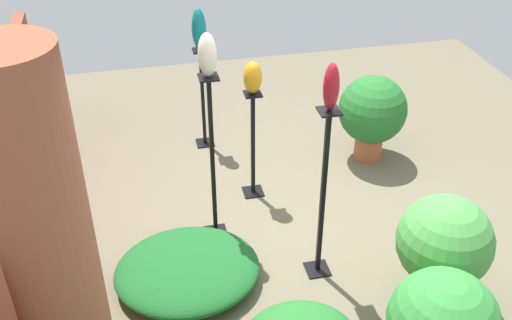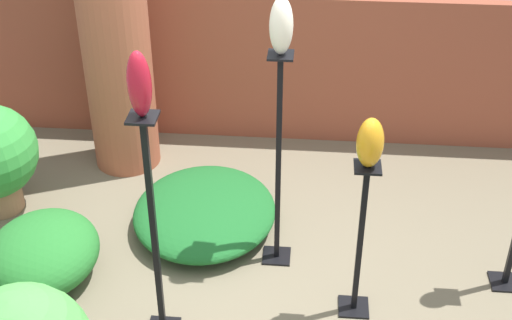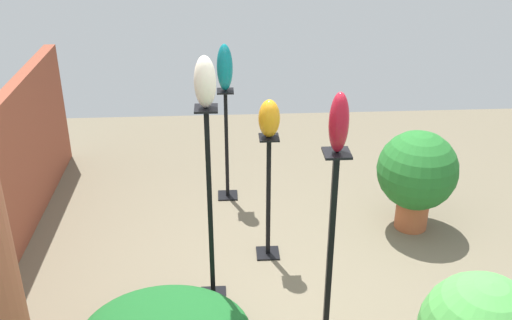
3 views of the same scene
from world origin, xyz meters
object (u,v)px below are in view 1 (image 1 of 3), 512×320
art_vase_amber (253,78)px  potted_plant_front_right (444,244)px  pedestal_ivory (213,167)px  art_vase_teal (199,29)px  pedestal_amber (253,150)px  pedestal_teal (203,103)px  brick_pillar (48,245)px  art_vase_ivory (207,55)px  art_vase_ruby (331,87)px  pedestal_ruby (322,203)px  potted_plant_walkway_edge (372,112)px

art_vase_amber → potted_plant_front_right: 2.18m
pedestal_ivory → art_vase_teal: (1.59, -0.14, 0.64)m
pedestal_amber → pedestal_teal: 1.10m
pedestal_teal → potted_plant_front_right: bearing=-152.6°
brick_pillar → art_vase_teal: 3.26m
pedestal_teal → art_vase_ivory: art_vase_ivory is taller
art_vase_amber → pedestal_teal: bearing=17.7°
pedestal_ivory → potted_plant_front_right: bearing=-127.1°
pedestal_amber → art_vase_ivory: bearing=138.8°
brick_pillar → art_vase_ruby: size_ratio=6.80×
art_vase_amber → potted_plant_front_right: size_ratio=0.32×
pedestal_ruby → art_vase_teal: bearing=15.6°
art_vase_amber → art_vase_teal: 1.11m
pedestal_teal → art_vase_ivory: 2.03m
pedestal_amber → potted_plant_front_right: 2.07m
pedestal_amber → potted_plant_walkway_edge: pedestal_amber is taller
pedestal_ivory → art_vase_ivory: 1.04m
pedestal_amber → pedestal_ivory: bearing=138.8°
pedestal_ruby → potted_plant_front_right: bearing=-122.6°
art_vase_ruby → art_vase_teal: art_vase_ruby is taller
art_vase_amber → art_vase_ruby: size_ratio=0.85×
art_vase_ruby → potted_plant_front_right: 1.51m
art_vase_ivory → art_vase_amber: size_ratio=1.15×
art_vase_ruby → art_vase_amber: bearing=13.7°
art_vase_ruby → art_vase_teal: 2.39m
pedestal_ivory → pedestal_teal: 1.61m
pedestal_ivory → art_vase_ruby: art_vase_ruby is taller
potted_plant_walkway_edge → potted_plant_front_right: size_ratio=0.98×
pedestal_teal → art_vase_ruby: size_ratio=3.11×
art_vase_amber → potted_plant_walkway_edge: size_ratio=0.33×
brick_pillar → pedestal_amber: (1.92, -1.66, -0.75)m
potted_plant_front_right → art_vase_amber: bearing=32.6°
brick_pillar → potted_plant_walkway_edge: 3.87m
brick_pillar → pedestal_ivory: 1.89m
pedestal_ruby → art_vase_ivory: 1.47m
pedestal_ruby → art_vase_ruby: bearing=0.0°
pedestal_ruby → art_vase_amber: size_ratio=4.99×
potted_plant_front_right → pedestal_amber: bearing=32.6°
pedestal_ivory → art_vase_amber: pedestal_ivory is taller
potted_plant_front_right → pedestal_teal: bearing=27.4°
pedestal_ruby → pedestal_teal: (2.27, 0.63, -0.20)m
art_vase_ruby → potted_plant_walkway_edge: art_vase_ruby is taller
brick_pillar → pedestal_teal: bearing=-24.1°
potted_plant_walkway_edge → brick_pillar: bearing=127.0°
pedestal_ivory → art_vase_ivory: bearing=76.0°
art_vase_ruby → pedestal_ruby: bearing=0.0°
brick_pillar → pedestal_ivory: size_ratio=1.58×
pedestal_ruby → pedestal_ivory: bearing=48.7°
pedestal_ruby → art_vase_teal: (2.27, 0.63, 0.65)m
art_vase_ivory → art_vase_teal: art_vase_ivory is taller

